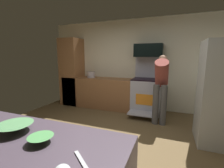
# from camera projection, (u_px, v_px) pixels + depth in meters

# --- Properties ---
(ground_plane) EXTENTS (5.20, 4.80, 0.02)m
(ground_plane) POSITION_uv_depth(u_px,v_px,m) (99.00, 146.00, 2.72)
(ground_plane) COLOR brown
(wall_back) EXTENTS (5.20, 0.12, 2.60)m
(wall_back) POSITION_uv_depth(u_px,v_px,m) (132.00, 65.00, 4.65)
(wall_back) COLOR beige
(wall_back) RESTS_ON ground
(lower_cabinet_run) EXTENTS (2.40, 0.60, 0.90)m
(lower_cabinet_run) POSITION_uv_depth(u_px,v_px,m) (100.00, 92.00, 4.78)
(lower_cabinet_run) COLOR #92613A
(lower_cabinet_run) RESTS_ON ground
(cabinet_column) EXTENTS (0.60, 0.60, 2.10)m
(cabinet_column) POSITION_uv_depth(u_px,v_px,m) (72.00, 72.00, 5.03)
(cabinet_column) COLOR #92613A
(cabinet_column) RESTS_ON ground
(oven_range) EXTENTS (0.76, 1.01, 1.53)m
(oven_range) POSITION_uv_depth(u_px,v_px,m) (146.00, 95.00, 4.26)
(oven_range) COLOR #AFB3C2
(oven_range) RESTS_ON ground
(microwave) EXTENTS (0.74, 0.38, 0.35)m
(microwave) POSITION_uv_depth(u_px,v_px,m) (149.00, 51.00, 4.15)
(microwave) COLOR black
(microwave) RESTS_ON oven_range
(person_cook) EXTENTS (0.31, 0.61, 1.58)m
(person_cook) POSITION_uv_depth(u_px,v_px,m) (161.00, 83.00, 3.54)
(person_cook) COLOR #505050
(person_cook) RESTS_ON ground
(mixing_bowl_large) EXTENTS (0.29, 0.29, 0.07)m
(mixing_bowl_large) POSITION_uv_depth(u_px,v_px,m) (15.00, 128.00, 1.31)
(mixing_bowl_large) COLOR #5C975F
(mixing_bowl_large) RESTS_ON counter_island
(mixing_bowl_prep) EXTENTS (0.19, 0.19, 0.05)m
(mixing_bowl_prep) POSITION_uv_depth(u_px,v_px,m) (41.00, 139.00, 1.14)
(mixing_bowl_prep) COLOR #539F56
(mixing_bowl_prep) RESTS_ON counter_island
(knife_chef) EXTENTS (0.19, 0.16, 0.01)m
(knife_chef) POSITION_uv_depth(u_px,v_px,m) (82.00, 161.00, 0.93)
(knife_chef) COLOR #B7BABF
(knife_chef) RESTS_ON counter_island
(stock_pot) EXTENTS (0.24, 0.24, 0.18)m
(stock_pot) POSITION_uv_depth(u_px,v_px,m) (91.00, 75.00, 4.79)
(stock_pot) COLOR #BFB7BC
(stock_pot) RESTS_ON lower_cabinet_run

